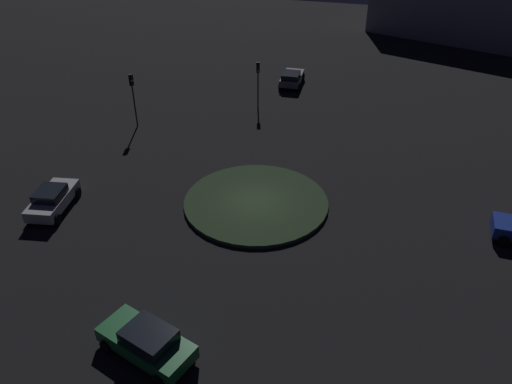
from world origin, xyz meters
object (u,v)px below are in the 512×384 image
car_green (147,341)px  traffic_light_southeast (133,90)px  store_building (504,7)px  car_grey (292,78)px  traffic_light_south (258,76)px  car_silver (52,199)px

car_green → traffic_light_southeast: size_ratio=1.06×
store_building → car_grey: bearing=65.8°
traffic_light_south → car_green: bearing=-9.5°
car_silver → car_green: bearing=-138.2°
car_grey → traffic_light_south: bearing=161.5°
car_silver → traffic_light_south: size_ratio=1.07×
car_green → car_grey: (1.25, -33.40, 0.01)m
car_green → store_building: (-19.65, -55.03, 3.41)m
car_grey → traffic_light_southeast: 16.41m
car_grey → traffic_light_southeast: (10.12, 12.70, 2.35)m
car_green → traffic_light_south: 27.58m
car_green → car_grey: bearing=-70.1°
car_grey → car_green: bearing=179.2°
car_silver → car_grey: 26.73m
car_green → traffic_light_southeast: traffic_light_southeast is taller
car_grey → store_building: size_ratio=0.13×
traffic_light_south → store_building: store_building is taller
car_silver → traffic_light_south: 20.58m
traffic_light_south → traffic_light_southeast: size_ratio=0.92×
car_green → traffic_light_south: size_ratio=1.16×
store_building → traffic_light_south: bearing=70.6°
store_building → car_silver: bearing=76.8°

